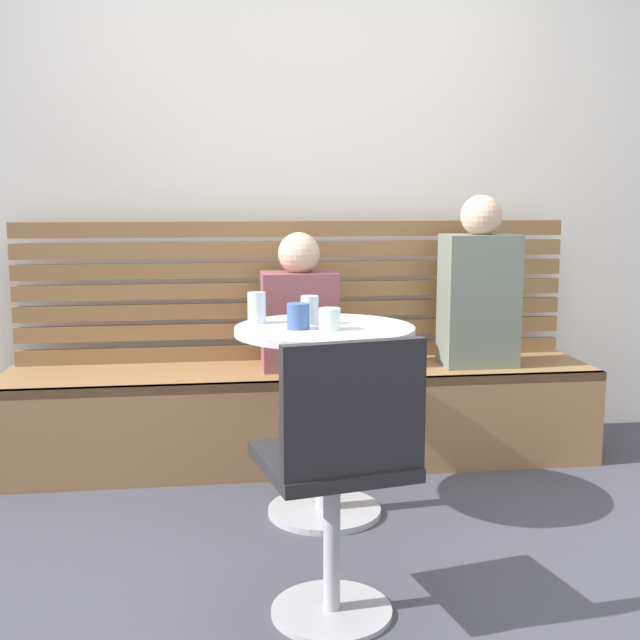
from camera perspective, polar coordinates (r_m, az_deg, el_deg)
ground at (r=2.68m, az=1.91°, el=-18.29°), size 8.00×8.00×0.00m
back_wall at (r=4.02m, az=-2.02°, el=12.07°), size 5.20×0.10×2.90m
booth_bench at (r=3.71m, az=-1.22°, el=-6.82°), size 2.70×0.52×0.44m
booth_backrest at (r=3.84m, az=-1.67°, el=2.18°), size 2.65×0.04×0.67m
cafe_table at (r=3.03m, az=0.33°, el=-4.59°), size 0.68×0.68×0.74m
white_chair at (r=2.27m, az=1.42°, el=-10.70°), size 0.47×0.47×0.85m
person_adult at (r=3.76m, az=11.34°, el=2.16°), size 0.34×0.22×0.79m
person_child_left at (r=3.62m, az=-1.50°, el=0.77°), size 0.34×0.22×0.63m
cup_glass_short at (r=2.91m, az=0.69°, el=0.08°), size 0.08×0.08×0.08m
cup_water_clear at (r=3.03m, az=-0.74°, el=0.71°), size 0.07×0.07×0.11m
cup_glass_tall at (r=3.06m, az=-4.56°, el=0.88°), size 0.07×0.07×0.12m
cup_mug_blue at (r=2.92m, az=-1.57°, el=0.28°), size 0.08×0.08×0.09m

